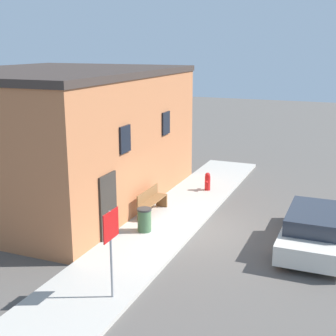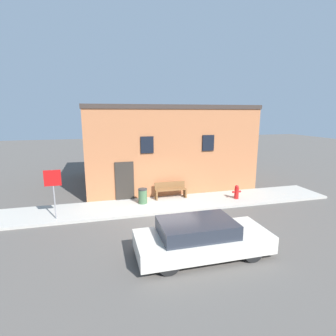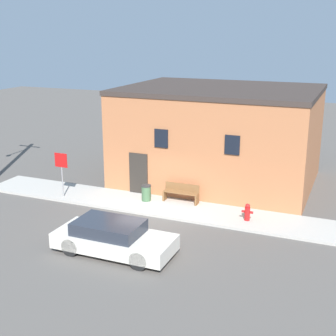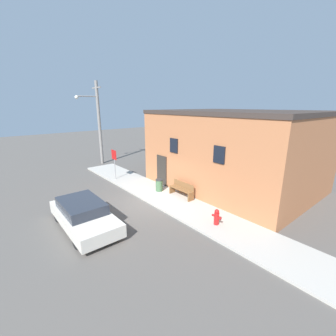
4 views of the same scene
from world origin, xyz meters
name	(u,v)px [view 4 (image 4 of 4)]	position (x,y,z in m)	size (l,w,h in m)	color
ground_plane	(148,203)	(0.00, 0.00, 0.00)	(80.00, 80.00, 0.00)	#56514C
sidewalk	(164,197)	(0.00, 1.22, 0.06)	(18.83, 2.44, 0.12)	#B2ADA3
brick_building	(234,149)	(1.31, 6.34, 2.60)	(10.19, 7.93, 5.20)	#B26B42
fire_hydrant	(217,217)	(4.23, 0.98, 0.50)	(0.50, 0.24, 0.77)	red
stop_sign	(114,159)	(-4.97, 0.49, 1.69)	(0.71, 0.06, 2.23)	gray
bench	(182,189)	(0.75, 2.03, 0.58)	(1.73, 0.44, 0.89)	brown
trash_bin	(159,185)	(-0.89, 1.54, 0.52)	(0.48, 0.48, 0.79)	#426642
utility_pole	(98,121)	(-10.60, 1.82, 4.10)	(1.80, 2.16, 7.67)	gray
parked_car	(83,214)	(0.24, -3.78, 0.61)	(4.55, 1.87, 1.24)	black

